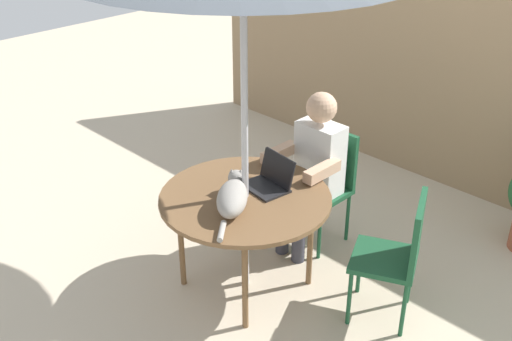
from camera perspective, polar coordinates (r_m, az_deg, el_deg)
The scene contains 8 objects.
ground_plane at distance 4.47m, azimuth -0.92°, elevation -10.31°, with size 14.00×14.00×0.00m, color #BCAD93.
fence_back at distance 5.70m, azimuth 15.96°, elevation 7.39°, with size 5.05×0.08×1.72m, color #937756.
patio_table at distance 4.08m, azimuth -0.99°, elevation -2.97°, with size 1.14×1.14×0.72m.
chair_occupied at distance 4.71m, azimuth 6.42°, elevation -0.64°, with size 0.40×0.40×0.89m.
chair_empty at distance 3.98m, azimuth 13.03°, elevation -7.16°, with size 0.53×0.53×0.89m.
person_seated at distance 4.52m, azimuth 5.28°, elevation 0.56°, with size 0.48×0.48×1.23m.
laptop at distance 4.14m, azimuth 1.42°, elevation -0.70°, with size 0.33×0.29×0.21m.
cat at distance 3.89m, azimuth -2.17°, elevation -2.41°, with size 0.43×0.54×0.17m.
Camera 1 is at (2.51, -2.43, 2.78)m, focal length 43.46 mm.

